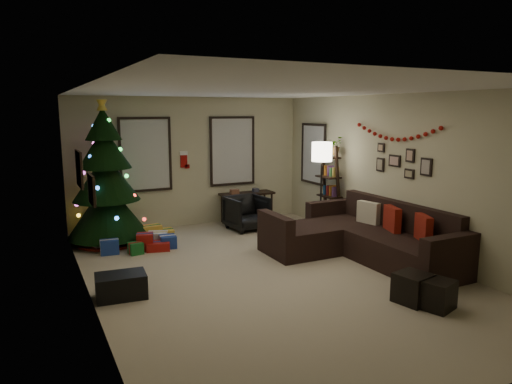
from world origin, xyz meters
TOP-DOWN VIEW (x-y plane):
  - floor at (0.00, 0.00)m, footprint 7.00×7.00m
  - ceiling at (0.00, 0.00)m, footprint 7.00×7.00m
  - wall_back at (0.00, 3.50)m, footprint 5.00×0.00m
  - wall_front at (0.00, -3.50)m, footprint 5.00×0.00m
  - wall_left at (-2.50, 0.00)m, footprint 0.00×7.00m
  - wall_right at (2.50, 0.00)m, footprint 0.00×7.00m
  - window_back_left at (-0.95, 3.47)m, footprint 1.05×0.06m
  - window_back_right at (0.95, 3.47)m, footprint 1.05×0.06m
  - window_right_wall at (2.47, 2.55)m, footprint 0.06×0.90m
  - christmas_tree at (-1.84, 2.83)m, footprint 1.46×1.46m
  - presents at (-1.31, 2.28)m, footprint 1.50×1.03m
  - sofa at (1.81, 0.07)m, footprint 2.10×3.04m
  - pillow_red_a at (2.21, -0.87)m, footprint 0.28×0.45m
  - pillow_red_b at (2.21, -0.20)m, footprint 0.25×0.46m
  - pillow_cream at (2.21, 0.40)m, footprint 0.21×0.44m
  - ottoman_near at (1.16, -1.75)m, footprint 0.47×0.47m
  - ottoman_far at (1.28, -2.01)m, footprint 0.48×0.48m
  - desk at (1.19, 3.22)m, footprint 1.20×0.43m
  - desk_chair at (0.87, 2.57)m, footprint 0.74×0.71m
  - bookshelf at (2.30, 1.68)m, footprint 0.30×0.52m
  - potted_plant at (2.30, 1.59)m, footprint 0.53×0.49m
  - floor_lamp at (1.95, 1.49)m, footprint 0.39×0.39m
  - art_map at (-2.48, 0.85)m, footprint 0.04×0.60m
  - art_abstract at (-2.48, -0.33)m, footprint 0.04×0.45m
  - gallery at (2.48, -0.07)m, footprint 0.03×1.25m
  - garland at (2.45, 0.09)m, footprint 0.08×1.90m
  - stocking_left at (-0.14, 3.49)m, footprint 0.20×0.05m
  - stocking_right at (0.19, 3.60)m, footprint 0.20×0.05m
  - storage_bin at (-2.14, 0.07)m, footprint 0.67×0.48m

SIDE VIEW (x-z plane):
  - floor at x=0.00m, z-range 0.00..0.00m
  - presents at x=-1.31m, z-range -0.03..0.27m
  - storage_bin at x=-2.14m, z-range 0.00..0.32m
  - ottoman_far at x=1.28m, z-range 0.00..0.36m
  - ottoman_near at x=1.16m, z-range 0.00..0.38m
  - sofa at x=1.81m, z-range -0.16..0.76m
  - desk_chair at x=0.87m, z-range 0.00..0.71m
  - desk at x=1.19m, z-range 0.25..0.89m
  - pillow_cream at x=2.21m, z-range 0.42..0.84m
  - pillow_red_a at x=2.21m, z-range 0.42..0.86m
  - pillow_red_b at x=2.21m, z-range 0.42..0.86m
  - bookshelf at x=2.30m, z-range -0.03..1.73m
  - christmas_tree at x=-1.84m, z-range -0.23..2.48m
  - wall_left at x=-2.50m, z-range -2.15..4.85m
  - wall_right at x=2.50m, z-range -2.15..4.85m
  - wall_back at x=0.00m, z-range -1.15..3.85m
  - wall_front at x=0.00m, z-range -1.15..3.85m
  - stocking_left at x=-0.14m, z-range 1.23..1.59m
  - stocking_right at x=0.19m, z-range 1.26..1.62m
  - window_right_wall at x=2.47m, z-range 0.85..2.15m
  - art_abstract at x=-2.48m, z-range 1.35..1.70m
  - floor_lamp at x=1.95m, z-range 0.61..2.44m
  - window_back_left at x=-0.95m, z-range 0.80..2.30m
  - window_back_right at x=0.95m, z-range 0.80..2.30m
  - gallery at x=2.48m, z-range 1.30..1.84m
  - art_map at x=-2.48m, z-range 1.38..1.88m
  - potted_plant at x=2.30m, z-range 1.56..2.03m
  - garland at x=2.45m, z-range 1.91..2.21m
  - ceiling at x=0.00m, z-range 2.70..2.70m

